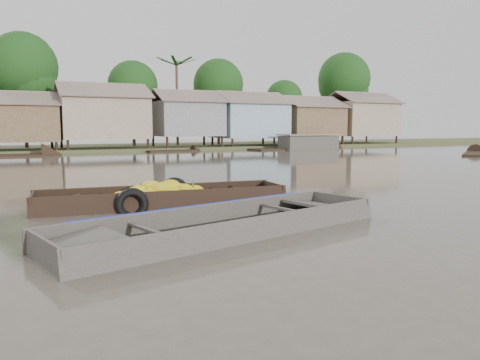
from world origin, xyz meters
name	(u,v)px	position (x,y,z in m)	size (l,w,h in m)	color
ground	(233,221)	(0.00, 0.00, 0.00)	(120.00, 120.00, 0.00)	#4F463C
riverbank	(104,113)	(3.03, 31.86, 3.07)	(120.00, 12.47, 10.22)	#384723
banana_boat	(160,198)	(-0.85, 2.55, 0.20)	(6.34, 2.09, 0.89)	black
viewer_boat	(227,230)	(-0.58, -0.93, 0.04)	(6.98, 3.31, 0.54)	#3A3631
distant_boats	(245,149)	(12.58, 24.40, 0.21)	(48.85, 15.99, 1.38)	black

